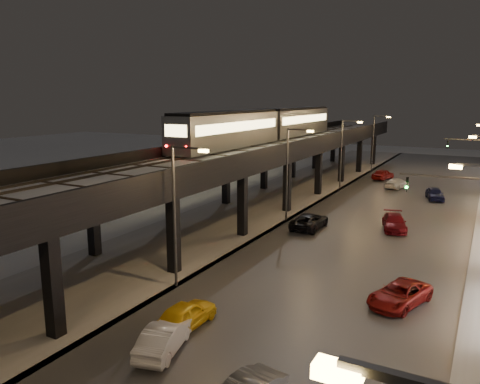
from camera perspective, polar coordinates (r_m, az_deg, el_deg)
The scene contains 20 objects.
road_surface at distance 47.01m, azimuth 16.82°, elevation -3.55°, with size 17.00×120.00×0.06m, color #46474D.
under_viaduct_pavement at distance 51.22m, azimuth 1.88°, elevation -1.84°, with size 11.00×120.00×0.06m, color #9FA1A8.
elevated_viaduct at distance 47.45m, azimuth 0.23°, elevation 3.96°, with size 9.00×100.00×6.30m.
viaduct_trackbed at distance 47.47m, azimuth 0.29°, elevation 4.90°, with size 8.40×100.00×0.32m.
viaduct_parapet_streetside at distance 45.58m, azimuth 5.18°, elevation 5.17°, with size 0.30×100.00×1.10m, color black.
viaduct_parapet_far at distance 49.61m, azimuth -4.15°, elevation 5.69°, with size 0.30×100.00×1.10m, color black.
streetlight_left_1 at distance 28.82m, azimuth -7.60°, elevation -1.82°, with size 2.57×0.28×9.00m.
streetlight_left_2 at distance 44.41m, azimuth 6.09°, elevation 2.88°, with size 2.57×0.28×9.00m.
streetlight_left_3 at distance 61.33m, azimuth 12.49°, elevation 5.04°, with size 2.57×0.28×9.00m.
streetlight_left_4 at distance 78.73m, azimuth 16.11°, elevation 6.22°, with size 2.57×0.28×9.00m.
traffic_light_rig_a at distance 32.53m, azimuth 27.05°, elevation -2.81°, with size 6.10×0.34×7.00m.
subway_train at distance 58.44m, azimuth 3.34°, elevation 8.20°, with size 3.18×38.38×3.81m.
car_taxi at distance 25.23m, azimuth -6.68°, elevation -14.74°, with size 1.66×4.12×1.40m, color yellow.
car_near_white at distance 23.30m, azimuth -9.20°, elevation -17.21°, with size 1.45×4.16×1.37m, color white.
car_mid_silver at distance 43.14m, azimuth 8.45°, elevation -3.58°, with size 2.35×5.09×1.42m, color black.
car_mid_dark at distance 64.98m, azimuth 18.59°, elevation 0.97°, with size 1.84×4.52×1.31m, color silver.
car_far_white at distance 71.23m, azimuth 17.03°, elevation 2.03°, with size 1.80×4.48×1.53m, color maroon.
car_onc_dark at distance 29.01m, azimuth 18.88°, elevation -11.82°, with size 2.14×4.64×1.29m, color maroon.
car_onc_white at distance 44.49m, azimuth 18.30°, elevation -3.60°, with size 1.94×4.77×1.38m, color maroon.
car_onc_red at distance 59.14m, azimuth 22.65°, elevation -0.25°, with size 1.68×4.16×1.42m, color #141842.
Camera 1 is at (16.07, -9.70, 11.81)m, focal length 35.00 mm.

